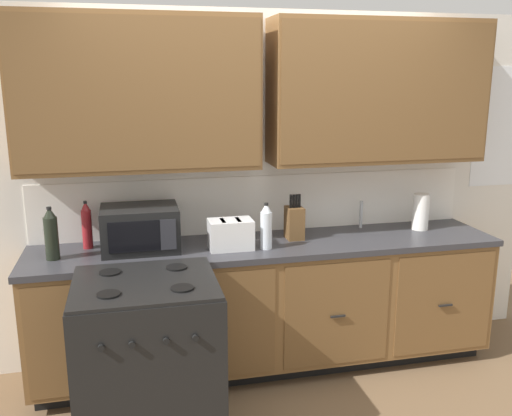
# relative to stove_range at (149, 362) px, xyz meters

# --- Properties ---
(ground_plane) EXTENTS (8.00, 8.00, 0.00)m
(ground_plane) POSITION_rel_stove_range_xyz_m (0.83, 0.33, -0.47)
(ground_plane) COLOR brown
(wall_unit) EXTENTS (4.29, 0.40, 2.42)m
(wall_unit) POSITION_rel_stove_range_xyz_m (0.83, 0.83, 1.17)
(wall_unit) COLOR white
(wall_unit) RESTS_ON ground_plane
(counter_run) EXTENTS (3.12, 0.64, 0.90)m
(counter_run) POSITION_rel_stove_range_xyz_m (0.83, 0.63, -0.01)
(counter_run) COLOR black
(counter_run) RESTS_ON ground_plane
(stove_range) EXTENTS (0.76, 0.68, 0.95)m
(stove_range) POSITION_rel_stove_range_xyz_m (0.00, 0.00, 0.00)
(stove_range) COLOR black
(stove_range) RESTS_ON ground_plane
(microwave) EXTENTS (0.48, 0.37, 0.28)m
(microwave) POSITION_rel_stove_range_xyz_m (0.00, 0.67, 0.57)
(microwave) COLOR black
(microwave) RESTS_ON counter_run
(toaster) EXTENTS (0.28, 0.18, 0.19)m
(toaster) POSITION_rel_stove_range_xyz_m (0.56, 0.56, 0.53)
(toaster) COLOR white
(toaster) RESTS_ON counter_run
(knife_block) EXTENTS (0.11, 0.14, 0.31)m
(knife_block) POSITION_rel_stove_range_xyz_m (1.03, 0.69, 0.55)
(knife_block) COLOR brown
(knife_block) RESTS_ON counter_run
(sink_faucet) EXTENTS (0.02, 0.02, 0.20)m
(sink_faucet) POSITION_rel_stove_range_xyz_m (1.58, 0.84, 0.53)
(sink_faucet) COLOR #B2B5BA
(sink_faucet) RESTS_ON counter_run
(paper_towel_roll) EXTENTS (0.12, 0.12, 0.26)m
(paper_towel_roll) POSITION_rel_stove_range_xyz_m (1.98, 0.71, 0.56)
(paper_towel_roll) COLOR white
(paper_towel_roll) RESTS_ON counter_run
(bottle_red) EXTENTS (0.06, 0.06, 0.31)m
(bottle_red) POSITION_rel_stove_range_xyz_m (-0.33, 0.78, 0.58)
(bottle_red) COLOR maroon
(bottle_red) RESTS_ON counter_run
(bottle_dark) EXTENTS (0.08, 0.08, 0.33)m
(bottle_dark) POSITION_rel_stove_range_xyz_m (-0.52, 0.60, 0.59)
(bottle_dark) COLOR black
(bottle_dark) RESTS_ON counter_run
(bottle_clear) EXTENTS (0.08, 0.08, 0.30)m
(bottle_clear) POSITION_rel_stove_range_xyz_m (0.79, 0.51, 0.58)
(bottle_clear) COLOR silver
(bottle_clear) RESTS_ON counter_run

